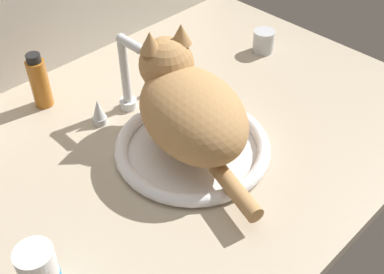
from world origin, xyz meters
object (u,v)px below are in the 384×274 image
object	(u,v)px
cat	(187,104)
metal_jar	(264,41)
sink_basin	(192,147)
faucet	(127,83)
amber_bottle	(39,82)

from	to	relation	value
cat	metal_jar	bearing A→B (deg)	17.19
sink_basin	faucet	bearing A→B (deg)	90.00
sink_basin	cat	bearing A→B (deg)	73.17
sink_basin	cat	xyz separation A→B (cm)	(0.65, 2.15, 9.60)
faucet	metal_jar	world-z (taller)	faucet
cat	amber_bottle	distance (cm)	36.39
faucet	metal_jar	distance (cm)	41.89
amber_bottle	metal_jar	world-z (taller)	amber_bottle
cat	metal_jar	size ratio (longest dim) A/B	6.66
amber_bottle	metal_jar	size ratio (longest dim) A/B	2.23
sink_basin	metal_jar	world-z (taller)	metal_jar
sink_basin	faucet	world-z (taller)	faucet
faucet	amber_bottle	world-z (taller)	faucet
faucet	amber_bottle	distance (cm)	19.99
sink_basin	faucet	size ratio (longest dim) A/B	1.68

